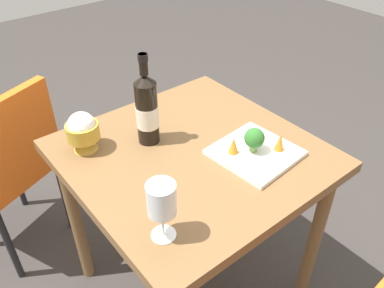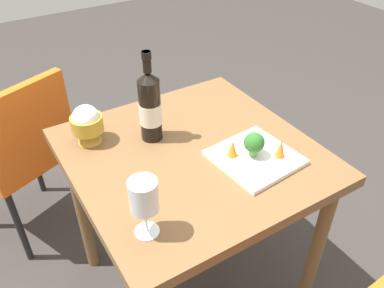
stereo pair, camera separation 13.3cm
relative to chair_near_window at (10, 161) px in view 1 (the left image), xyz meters
The scene contains 10 objects.
ground_plane 0.96m from the chair_near_window, 54.89° to the right, with size 8.00×8.00×0.00m, color #383330.
dining_table 0.80m from the chair_near_window, 54.89° to the right, with size 0.80×0.80×0.75m.
chair_near_window is the anchor object (origin of this frame).
wine_bottle 0.72m from the chair_near_window, 53.18° to the right, with size 0.08×0.08×0.33m.
wine_glass 0.97m from the chair_near_window, 79.28° to the right, with size 0.08×0.08×0.18m.
rice_bowl 0.54m from the chair_near_window, 66.07° to the right, with size 0.11×0.11×0.14m.
serving_plate 1.03m from the chair_near_window, 52.57° to the right, with size 0.27×0.27×0.02m.
broccoli_floret 1.04m from the chair_near_window, 52.63° to the right, with size 0.07×0.07×0.09m.
carrot_garnish_left 0.97m from the chair_near_window, 54.25° to the right, with size 0.03×0.03×0.06m.
carrot_garnish_right 1.11m from the chair_near_window, 51.28° to the right, with size 0.03×0.03×0.06m.
Camera 1 is at (-0.67, -0.83, 1.57)m, focal length 37.14 mm.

